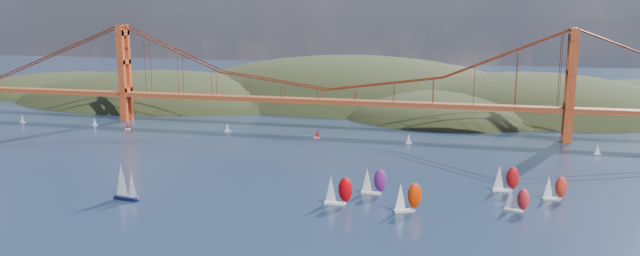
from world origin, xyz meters
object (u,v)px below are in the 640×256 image
object	(u,v)px
racer_1	(407,197)
racer_4	(554,187)
racer_2	(516,199)
racer_rwb	(373,181)
racer_0	(338,190)
sloop_navy	(125,182)
racer_3	(505,178)

from	to	relation	value
racer_1	racer_4	world-z (taller)	racer_1
racer_2	racer_rwb	bearing A→B (deg)	-173.13
racer_0	racer_rwb	bearing A→B (deg)	53.80
sloop_navy	racer_4	world-z (taller)	sloop_navy
racer_1	racer_3	world-z (taller)	racer_1
racer_4	racer_1	bearing A→B (deg)	-163.18
racer_2	racer_rwb	world-z (taller)	racer_rwb
sloop_navy	racer_3	xyz separation A→B (m)	(125.99, 41.48, -1.33)
racer_0	racer_3	bearing A→B (deg)	25.07
racer_3	racer_4	size ratio (longest dim) A/B	1.11
racer_1	racer_2	bearing A→B (deg)	-12.42
racer_0	sloop_navy	bearing A→B (deg)	-173.45
racer_2	racer_4	distance (m)	20.99
sloop_navy	racer_rwb	bearing A→B (deg)	27.30
sloop_navy	racer_4	distance (m)	146.15
racer_1	racer_0	bearing A→B (deg)	148.74
racer_2	racer_rwb	distance (m)	48.17
racer_0	racer_1	distance (m)	23.25
racer_3	sloop_navy	bearing A→B (deg)	-164.48
sloop_navy	racer_1	xyz separation A→B (m)	(94.60, 10.41, -1.16)
racer_3	racer_rwb	bearing A→B (deg)	-164.74
racer_1	racer_2	size ratio (longest dim) A/B	1.20
racer_rwb	racer_1	bearing A→B (deg)	-50.97
racer_1	racer_3	size ratio (longest dim) A/B	1.03
racer_1	sloop_navy	bearing A→B (deg)	159.43
racer_2	racer_4	size ratio (longest dim) A/B	0.96
sloop_navy	racer_3	distance (m)	132.65
sloop_navy	racer_2	xyz separation A→B (m)	(128.51, 19.14, -2.00)
racer_rwb	racer_4	bearing A→B (deg)	7.42
racer_1	racer_2	world-z (taller)	racer_1
racer_3	racer_1	bearing A→B (deg)	-138.00
racer_4	racer_rwb	size ratio (longest dim) A/B	0.89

